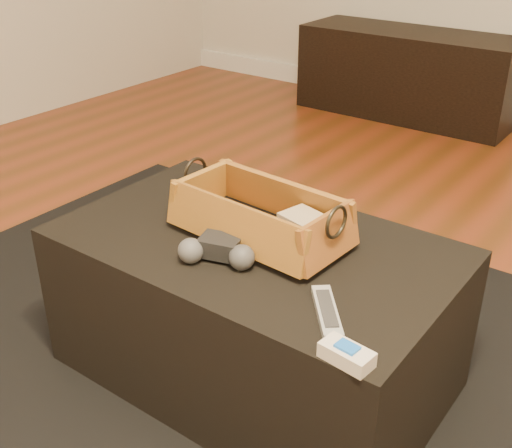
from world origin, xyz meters
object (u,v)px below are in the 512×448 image
Objects in this scene: tv_remote at (249,227)px; wicker_basket at (260,218)px; cream_gadget at (347,354)px; ottoman at (254,309)px; silver_remote at (327,312)px; game_controller at (218,251)px; media_cabinet at (408,74)px.

wicker_basket is at bearing 30.87° from tv_remote.
cream_gadget is at bearing -34.67° from tv_remote.
silver_remote is at bearing -28.50° from ottoman.
game_controller reaches higher than silver_remote.
tv_remote is 0.04m from wicker_basket.
cream_gadget is (0.42, -0.27, 0.23)m from ottoman.
tv_remote reaches higher than silver_remote.
ottoman is at bearing 146.66° from cream_gadget.
ottoman is 0.42m from silver_remote.
tv_remote is at bearing 96.63° from game_controller.
game_controller reaches higher than ottoman.
game_controller is (0.67, -2.57, 0.21)m from media_cabinet.
media_cabinet is 2.79m from silver_remote.
ottoman is (0.68, -2.44, -0.03)m from media_cabinet.
wicker_basket reaches higher than media_cabinet.
cream_gadget is (1.09, -2.71, 0.20)m from media_cabinet.
media_cabinet is 11.94× the size of cream_gadget.
tv_remote is (-0.02, 0.01, 0.24)m from ottoman.
cream_gadget reaches higher than silver_remote.
wicker_basket is 4.41× the size of cream_gadget.
tv_remote reaches higher than cream_gadget.
silver_remote is at bearing -69.22° from media_cabinet.
tv_remote is 0.52m from cream_gadget.
media_cabinet is at bearing 105.52° from ottoman.
ottoman is 0.26m from wicker_basket.
silver_remote is at bearing -29.79° from tv_remote.
ottoman is 4.21× the size of tv_remote.
silver_remote is at bearing -5.80° from game_controller.
wicker_basket is 2.39× the size of game_controller.
ottoman is 9.46× the size of cream_gadget.
cream_gadget is at bearing -45.04° from silver_remote.
media_cabinet is 2.53m from ottoman.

